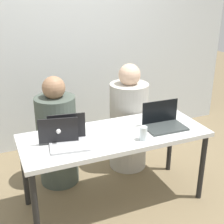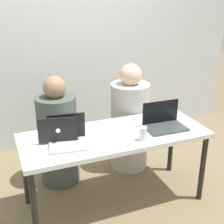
% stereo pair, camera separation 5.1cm
% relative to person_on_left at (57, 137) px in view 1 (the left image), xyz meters
% --- Properties ---
extents(ground_plane, '(12.00, 12.00, 0.00)m').
position_rel_person_on_left_xyz_m(ground_plane, '(0.40, -0.54, -0.50)').
color(ground_plane, '#776649').
extents(back_wall, '(4.50, 0.10, 2.49)m').
position_rel_person_on_left_xyz_m(back_wall, '(0.40, 0.89, 0.74)').
color(back_wall, silver).
rests_on(back_wall, ground).
extents(desk, '(1.65, 0.65, 0.71)m').
position_rel_person_on_left_xyz_m(desk, '(0.40, -0.54, 0.14)').
color(desk, silver).
rests_on(desk, ground).
extents(person_on_left, '(0.46, 0.46, 1.14)m').
position_rel_person_on_left_xyz_m(person_on_left, '(0.00, 0.00, 0.00)').
color(person_on_left, '#444E45').
rests_on(person_on_left, ground).
extents(person_on_right, '(0.42, 0.42, 1.18)m').
position_rel_person_on_left_xyz_m(person_on_right, '(0.79, 0.00, 0.02)').
color(person_on_right, '#B6B2A7').
rests_on(person_on_right, ground).
extents(laptop_front_left, '(0.34, 0.29, 0.23)m').
position_rel_person_on_left_xyz_m(laptop_front_left, '(-0.03, -0.58, 0.26)').
color(laptop_front_left, '#B7B8BB').
rests_on(laptop_front_left, desk).
extents(laptop_front_right, '(0.37, 0.27, 0.23)m').
position_rel_person_on_left_xyz_m(laptop_front_right, '(0.86, -0.58, 0.26)').
color(laptop_front_right, '#373D3C').
rests_on(laptop_front_right, desk).
extents(laptop_back_left, '(0.36, 0.30, 0.23)m').
position_rel_person_on_left_xyz_m(laptop_back_left, '(-0.08, -0.47, 0.26)').
color(laptop_back_left, '#393A3C').
rests_on(laptop_back_left, desk).
extents(water_glass_right, '(0.06, 0.06, 0.12)m').
position_rel_person_on_left_xyz_m(water_glass_right, '(0.57, -0.74, 0.26)').
color(water_glass_right, silver).
rests_on(water_glass_right, desk).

